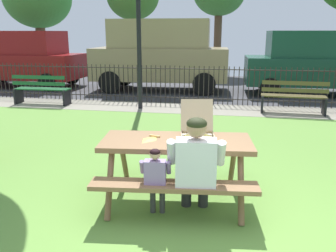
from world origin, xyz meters
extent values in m
cube|color=#65943F|center=(0.00, 1.55, -0.01)|extent=(28.00, 11.10, 0.02)
cube|color=gray|center=(0.00, 6.40, 0.00)|extent=(28.00, 1.40, 0.01)
cube|color=#38383D|center=(0.00, 10.64, -0.01)|extent=(28.00, 7.08, 0.01)
cube|color=#866140|center=(-0.56, 0.97, 0.74)|extent=(1.87, 0.94, 0.06)
cube|color=#866140|center=(-0.50, 0.37, 0.44)|extent=(1.82, 0.47, 0.05)
cube|color=#866140|center=(-0.62, 1.57, 0.44)|extent=(1.82, 0.47, 0.05)
cylinder|color=#866140|center=(-1.25, 0.48, 0.35)|extent=(0.12, 0.44, 0.74)
cylinder|color=#866140|center=(-1.34, 1.31, 0.35)|extent=(0.12, 0.44, 0.74)
cylinder|color=#866140|center=(0.22, 0.64, 0.35)|extent=(0.12, 0.44, 0.74)
cylinder|color=#866140|center=(0.13, 1.46, 0.35)|extent=(0.12, 0.44, 0.74)
cube|color=tan|center=(-0.32, 1.07, 0.78)|extent=(0.46, 0.46, 0.01)
cube|color=silver|center=(-0.32, 1.07, 0.78)|extent=(0.42, 0.42, 0.00)
cube|color=tan|center=(-0.29, 0.88, 0.80)|extent=(0.40, 0.07, 0.04)
cube|color=tan|center=(-0.35, 1.27, 0.80)|extent=(0.40, 0.07, 0.04)
cube|color=tan|center=(-0.51, 1.04, 0.80)|extent=(0.07, 0.40, 0.04)
cube|color=tan|center=(-0.12, 1.10, 0.80)|extent=(0.07, 0.40, 0.04)
cube|color=tan|center=(-0.35, 1.28, 1.02)|extent=(0.42, 0.21, 0.38)
cylinder|color=tan|center=(-0.32, 1.07, 0.79)|extent=(0.34, 0.34, 0.01)
cylinder|color=#F5DE75|center=(-0.32, 1.07, 0.80)|extent=(0.32, 0.32, 0.00)
pyramid|color=#F1CA4F|center=(-0.88, 0.93, 0.78)|extent=(0.20, 0.28, 0.01)
cube|color=tan|center=(-0.85, 1.05, 0.78)|extent=(0.14, 0.07, 0.02)
cylinder|color=#2B2B2B|center=(-0.41, 0.81, 0.22)|extent=(0.12, 0.12, 0.44)
cylinder|color=#2B2B2B|center=(-0.39, 0.60, 0.47)|extent=(0.19, 0.43, 0.15)
cylinder|color=#2B2B2B|center=(-0.21, 0.83, 0.22)|extent=(0.12, 0.12, 0.44)
cylinder|color=#2B2B2B|center=(-0.19, 0.62, 0.47)|extent=(0.19, 0.43, 0.15)
cube|color=silver|center=(-0.27, 0.40, 0.70)|extent=(0.44, 0.26, 0.52)
cylinder|color=silver|center=(-0.53, 0.42, 0.80)|extent=(0.11, 0.22, 0.31)
cylinder|color=silver|center=(-0.01, 0.48, 0.80)|extent=(0.11, 0.22, 0.31)
sphere|color=tan|center=(-0.27, 0.42, 1.08)|extent=(0.21, 0.21, 0.21)
ellipsoid|color=black|center=(-0.27, 0.41, 1.13)|extent=(0.21, 0.20, 0.12)
cylinder|color=#3B3B3B|center=(-0.77, 0.58, 0.22)|extent=(0.07, 0.07, 0.44)
cylinder|color=#3B3B3B|center=(-0.76, 0.46, 0.46)|extent=(0.11, 0.24, 0.08)
cylinder|color=#3B3B3B|center=(-0.66, 0.59, 0.22)|extent=(0.07, 0.07, 0.44)
cylinder|color=#3B3B3B|center=(-0.65, 0.47, 0.46)|extent=(0.11, 0.24, 0.08)
cube|color=#8C72A5|center=(-0.69, 0.35, 0.58)|extent=(0.24, 0.14, 0.28)
cylinder|color=#8C72A5|center=(-0.84, 0.37, 0.64)|extent=(0.06, 0.12, 0.17)
cylinder|color=#8C72A5|center=(-0.56, 0.40, 0.64)|extent=(0.06, 0.12, 0.17)
sphere|color=tan|center=(-0.70, 0.36, 0.79)|extent=(0.11, 0.11, 0.11)
ellipsoid|color=black|center=(-0.69, 0.36, 0.82)|extent=(0.11, 0.11, 0.07)
cylinder|color=#2D2823|center=(0.00, 7.10, 1.01)|extent=(19.85, 0.03, 0.03)
cylinder|color=#2D2823|center=(0.00, 7.10, 0.16)|extent=(19.85, 0.03, 0.03)
cylinder|color=#2D2823|center=(-7.18, 7.10, 0.55)|extent=(0.02, 0.02, 1.10)
cylinder|color=#2D2823|center=(-7.04, 7.10, 0.55)|extent=(0.02, 0.02, 1.10)
cylinder|color=#2D2823|center=(-6.90, 7.10, 0.55)|extent=(0.02, 0.02, 1.10)
cylinder|color=#2D2823|center=(-6.76, 7.10, 0.55)|extent=(0.02, 0.02, 1.10)
cylinder|color=#2D2823|center=(-6.62, 7.10, 0.55)|extent=(0.02, 0.02, 1.10)
cylinder|color=#2D2823|center=(-6.48, 7.10, 0.55)|extent=(0.02, 0.02, 1.10)
cylinder|color=#2D2823|center=(-6.34, 7.10, 0.55)|extent=(0.02, 0.02, 1.10)
cylinder|color=#2D2823|center=(-6.19, 7.10, 0.55)|extent=(0.02, 0.02, 1.10)
cylinder|color=#2D2823|center=(-6.05, 7.10, 0.55)|extent=(0.02, 0.02, 1.10)
cylinder|color=#2D2823|center=(-5.91, 7.10, 0.55)|extent=(0.02, 0.02, 1.10)
cylinder|color=#2D2823|center=(-5.77, 7.10, 0.55)|extent=(0.02, 0.02, 1.10)
cylinder|color=#2D2823|center=(-5.63, 7.10, 0.55)|extent=(0.02, 0.02, 1.10)
cylinder|color=#2D2823|center=(-5.49, 7.10, 0.55)|extent=(0.02, 0.02, 1.10)
cylinder|color=#2D2823|center=(-5.35, 7.10, 0.55)|extent=(0.02, 0.02, 1.10)
cylinder|color=#2D2823|center=(-5.21, 7.10, 0.55)|extent=(0.02, 0.02, 1.10)
cylinder|color=#2D2823|center=(-5.07, 7.10, 0.55)|extent=(0.02, 0.02, 1.10)
cylinder|color=#2D2823|center=(-4.93, 7.10, 0.55)|extent=(0.02, 0.02, 1.10)
cylinder|color=#2D2823|center=(-4.79, 7.10, 0.55)|extent=(0.02, 0.02, 1.10)
cylinder|color=#2D2823|center=(-4.65, 7.10, 0.55)|extent=(0.02, 0.02, 1.10)
cylinder|color=#2D2823|center=(-4.51, 7.10, 0.55)|extent=(0.02, 0.02, 1.10)
cylinder|color=#2D2823|center=(-4.36, 7.10, 0.55)|extent=(0.02, 0.02, 1.10)
cylinder|color=#2D2823|center=(-4.22, 7.10, 0.55)|extent=(0.02, 0.02, 1.10)
cylinder|color=#2D2823|center=(-4.08, 7.10, 0.55)|extent=(0.02, 0.02, 1.10)
cylinder|color=#2D2823|center=(-3.94, 7.10, 0.55)|extent=(0.02, 0.02, 1.10)
cylinder|color=#2D2823|center=(-3.80, 7.10, 0.55)|extent=(0.02, 0.02, 1.10)
cylinder|color=#2D2823|center=(-3.66, 7.10, 0.55)|extent=(0.02, 0.02, 1.10)
cylinder|color=#2D2823|center=(-3.52, 7.10, 0.55)|extent=(0.02, 0.02, 1.10)
cylinder|color=#2D2823|center=(-3.38, 7.10, 0.55)|extent=(0.02, 0.02, 1.10)
cylinder|color=#2D2823|center=(-3.24, 7.10, 0.55)|extent=(0.02, 0.02, 1.10)
cylinder|color=#2D2823|center=(-3.10, 7.10, 0.55)|extent=(0.02, 0.02, 1.10)
cylinder|color=#2D2823|center=(-2.96, 7.10, 0.55)|extent=(0.02, 0.02, 1.10)
cylinder|color=#2D2823|center=(-2.82, 7.10, 0.55)|extent=(0.02, 0.02, 1.10)
cylinder|color=#2D2823|center=(-2.68, 7.10, 0.55)|extent=(0.02, 0.02, 1.10)
cylinder|color=#2D2823|center=(-2.53, 7.10, 0.55)|extent=(0.02, 0.02, 1.10)
cylinder|color=#2D2823|center=(-2.39, 7.10, 0.55)|extent=(0.02, 0.02, 1.10)
cylinder|color=#2D2823|center=(-2.25, 7.10, 0.55)|extent=(0.02, 0.02, 1.10)
cylinder|color=#2D2823|center=(-2.11, 7.10, 0.55)|extent=(0.02, 0.02, 1.10)
cylinder|color=#2D2823|center=(-1.97, 7.10, 0.55)|extent=(0.02, 0.02, 1.10)
cylinder|color=#2D2823|center=(-1.83, 7.10, 0.55)|extent=(0.02, 0.02, 1.10)
cylinder|color=#2D2823|center=(-1.69, 7.10, 0.55)|extent=(0.02, 0.02, 1.10)
cylinder|color=#2D2823|center=(-1.55, 7.10, 0.55)|extent=(0.02, 0.02, 1.10)
cylinder|color=#2D2823|center=(-1.41, 7.10, 0.55)|extent=(0.02, 0.02, 1.10)
cylinder|color=#2D2823|center=(-1.27, 7.10, 0.55)|extent=(0.02, 0.02, 1.10)
cylinder|color=#2D2823|center=(-1.13, 7.10, 0.55)|extent=(0.02, 0.02, 1.10)
cylinder|color=#2D2823|center=(-0.99, 7.10, 0.55)|extent=(0.02, 0.02, 1.10)
cylinder|color=#2D2823|center=(-0.84, 7.10, 0.55)|extent=(0.02, 0.02, 1.10)
cylinder|color=#2D2823|center=(-0.70, 7.10, 0.55)|extent=(0.02, 0.02, 1.10)
cylinder|color=#2D2823|center=(-0.56, 7.10, 0.55)|extent=(0.02, 0.02, 1.10)
cylinder|color=#2D2823|center=(-0.42, 7.10, 0.55)|extent=(0.02, 0.02, 1.10)
cylinder|color=#2D2823|center=(-0.28, 7.10, 0.55)|extent=(0.02, 0.02, 1.10)
cylinder|color=#2D2823|center=(-0.14, 7.10, 0.55)|extent=(0.02, 0.02, 1.10)
cylinder|color=#2D2823|center=(0.00, 7.10, 0.55)|extent=(0.02, 0.02, 1.10)
cylinder|color=#2D2823|center=(0.14, 7.10, 0.55)|extent=(0.02, 0.02, 1.10)
cylinder|color=#2D2823|center=(0.28, 7.10, 0.55)|extent=(0.02, 0.02, 1.10)
cylinder|color=#2D2823|center=(0.42, 7.10, 0.55)|extent=(0.02, 0.02, 1.10)
cylinder|color=#2D2823|center=(0.56, 7.10, 0.55)|extent=(0.02, 0.02, 1.10)
cylinder|color=#2D2823|center=(0.70, 7.10, 0.55)|extent=(0.02, 0.02, 1.10)
cylinder|color=#2D2823|center=(0.84, 7.10, 0.55)|extent=(0.02, 0.02, 1.10)
cylinder|color=#2D2823|center=(0.99, 7.10, 0.55)|extent=(0.02, 0.02, 1.10)
cylinder|color=#2D2823|center=(1.13, 7.10, 0.55)|extent=(0.02, 0.02, 1.10)
cylinder|color=#2D2823|center=(1.27, 7.10, 0.55)|extent=(0.02, 0.02, 1.10)
cylinder|color=#2D2823|center=(1.41, 7.10, 0.55)|extent=(0.02, 0.02, 1.10)
cylinder|color=#2D2823|center=(1.55, 7.10, 0.55)|extent=(0.02, 0.02, 1.10)
cylinder|color=#2D2823|center=(1.69, 7.10, 0.55)|extent=(0.02, 0.02, 1.10)
cylinder|color=#2D2823|center=(1.83, 7.10, 0.55)|extent=(0.02, 0.02, 1.10)
cylinder|color=#2D2823|center=(1.97, 7.10, 0.55)|extent=(0.02, 0.02, 1.10)
cylinder|color=#2D2823|center=(2.11, 7.10, 0.55)|extent=(0.02, 0.02, 1.10)
cylinder|color=#2D2823|center=(2.25, 7.10, 0.55)|extent=(0.02, 0.02, 1.10)
cylinder|color=#2D2823|center=(2.39, 7.10, 0.55)|extent=(0.02, 0.02, 1.10)
cylinder|color=#2D2823|center=(2.53, 7.10, 0.55)|extent=(0.02, 0.02, 1.10)
cylinder|color=#2D2823|center=(2.68, 7.10, 0.55)|extent=(0.02, 0.02, 1.10)
cylinder|color=#2D2823|center=(2.82, 7.10, 0.55)|extent=(0.02, 0.02, 1.10)
cube|color=#205C32|center=(-5.31, 6.47, 0.44)|extent=(1.60, 0.10, 0.04)
cube|color=#205C32|center=(-5.31, 6.33, 0.44)|extent=(1.60, 0.10, 0.04)
cube|color=#205C32|center=(-5.31, 6.19, 0.44)|extent=(1.60, 0.10, 0.04)
cube|color=#205C32|center=(-5.31, 6.13, 0.62)|extent=(1.60, 0.06, 0.11)
cube|color=#205C32|center=(-5.31, 6.13, 0.80)|extent=(1.60, 0.06, 0.11)
cube|color=black|center=(-4.55, 6.28, 0.22)|extent=(0.05, 0.44, 0.44)
cube|color=black|center=(-6.07, 6.28, 0.22)|extent=(0.05, 0.44, 0.44)
cube|color=brown|center=(1.67, 6.47, 0.44)|extent=(1.60, 0.20, 0.04)
cube|color=brown|center=(1.66, 6.33, 0.44)|extent=(1.60, 0.20, 0.04)
cube|color=brown|center=(1.65, 6.19, 0.44)|extent=(1.60, 0.20, 0.04)
cube|color=brown|center=(1.64, 6.13, 0.62)|extent=(1.60, 0.16, 0.11)
cube|color=brown|center=(1.64, 6.13, 0.80)|extent=(1.60, 0.16, 0.11)
cube|color=black|center=(2.41, 6.23, 0.22)|extent=(0.08, 0.44, 0.44)
cube|color=black|center=(0.89, 6.33, 0.22)|extent=(0.08, 0.44, 0.44)
cylinder|color=black|center=(-2.36, 6.19, 1.78)|extent=(0.12, 0.12, 3.56)
cube|color=maroon|center=(-7.86, 9.41, 0.79)|extent=(4.66, 2.00, 0.90)
cube|color=maroon|center=(-7.86, 9.41, 1.66)|extent=(3.25, 1.73, 0.84)
cube|color=#262D38|center=(-6.82, 9.37, 1.66)|extent=(0.09, 1.56, 0.71)
cylinder|color=black|center=(-6.32, 8.43, 0.32)|extent=(0.64, 0.13, 0.64)
cylinder|color=black|center=(-6.26, 10.27, 0.32)|extent=(0.64, 0.13, 0.64)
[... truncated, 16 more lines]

